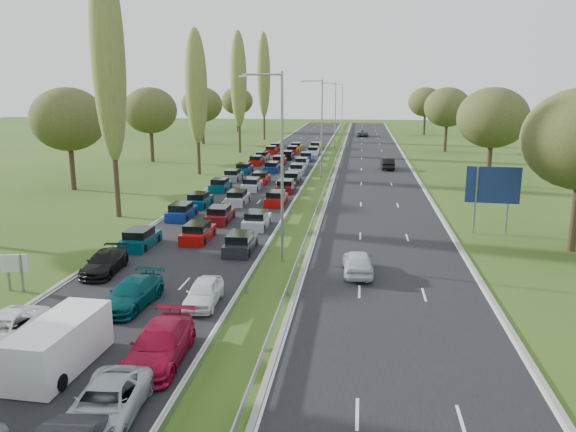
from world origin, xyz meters
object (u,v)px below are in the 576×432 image
(info_sign, at_px, (14,267))
(direction_sign, at_px, (493,188))
(white_van_rear, at_px, (63,342))
(near_car_2, at_px, (3,331))
(near_car_3, at_px, (105,262))

(info_sign, relative_size, direction_sign, 0.40)
(white_van_rear, height_order, info_sign, info_sign)
(near_car_2, bearing_deg, near_car_3, 89.36)
(near_car_2, relative_size, near_car_3, 1.09)
(white_van_rear, bearing_deg, info_sign, 135.01)
(white_van_rear, xyz_separation_m, info_sign, (-7.10, 7.80, 0.32))
(white_van_rear, bearing_deg, direction_sign, 50.81)
(near_car_3, xyz_separation_m, white_van_rear, (3.60, -11.37, 0.37))
(white_van_rear, height_order, direction_sign, direction_sign)
(near_car_2, distance_m, info_sign, 7.36)
(near_car_2, xyz_separation_m, white_van_rear, (3.56, -1.38, 0.34))
(near_car_3, height_order, white_van_rear, white_van_rear)
(near_car_3, bearing_deg, near_car_2, -93.64)
(white_van_rear, distance_m, direction_sign, 32.61)
(near_car_3, relative_size, white_van_rear, 0.89)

